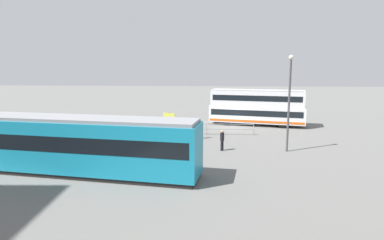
# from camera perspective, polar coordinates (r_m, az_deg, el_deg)

# --- Properties ---
(ground_plane) EXTENTS (160.00, 160.00, 0.00)m
(ground_plane) POSITION_cam_1_polar(r_m,az_deg,el_deg) (35.05, 7.20, -1.30)
(ground_plane) COLOR slate
(double_decker_bus) EXTENTS (10.65, 4.72, 3.95)m
(double_decker_bus) POSITION_cam_1_polar(r_m,az_deg,el_deg) (36.55, 11.36, 2.22)
(double_decker_bus) COLOR white
(double_decker_bus) RESTS_ON ground
(tram_yellow) EXTENTS (14.54, 4.57, 3.46)m
(tram_yellow) POSITION_cam_1_polar(r_m,az_deg,el_deg) (20.41, -18.96, -4.14)
(tram_yellow) COLOR teal
(tram_yellow) RESTS_ON ground
(pedestrian_near_railing) EXTENTS (0.42, 0.42, 1.81)m
(pedestrian_near_railing) POSITION_cam_1_polar(r_m,az_deg,el_deg) (29.01, 1.14, -1.30)
(pedestrian_near_railing) COLOR black
(pedestrian_near_railing) RESTS_ON ground
(pedestrian_crossing) EXTENTS (0.43, 0.43, 1.61)m
(pedestrian_crossing) POSITION_cam_1_polar(r_m,az_deg,el_deg) (25.01, 5.34, -3.33)
(pedestrian_crossing) COLOR black
(pedestrian_crossing) RESTS_ON ground
(pedestrian_railing) EXTENTS (9.02, 0.11, 1.08)m
(pedestrian_railing) POSITION_cam_1_polar(r_m,az_deg,el_deg) (30.86, 2.59, -1.25)
(pedestrian_railing) COLOR gray
(pedestrian_railing) RESTS_ON ground
(info_sign) EXTENTS (1.13, 0.34, 2.20)m
(info_sign) POSITION_cam_1_polar(r_m,az_deg,el_deg) (30.82, -4.10, 0.20)
(info_sign) COLOR slate
(info_sign) RESTS_ON ground
(street_lamp) EXTENTS (0.36, 0.36, 7.27)m
(street_lamp) POSITION_cam_1_polar(r_m,az_deg,el_deg) (25.23, 16.81, 4.01)
(street_lamp) COLOR #4C4C51
(street_lamp) RESTS_ON ground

